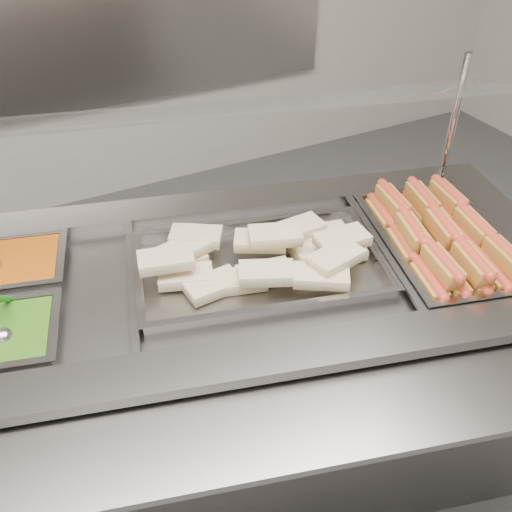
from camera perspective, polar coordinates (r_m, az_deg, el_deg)
name	(u,v)px	position (r m, az deg, el deg)	size (l,w,h in m)	color
steam_counter	(241,371)	(1.94, -1.48, -11.42)	(2.05, 1.29, 0.91)	slate
tray_rail	(282,423)	(1.31, 2.60, -16.36)	(1.82, 0.81, 0.05)	gray
sneeze_guard	(222,112)	(1.63, -3.44, 14.16)	(1.68, 0.71, 0.44)	silver
pan_hotdogs	(440,249)	(1.85, 17.89, 0.67)	(0.47, 0.62, 0.10)	#969393
pan_wraps	(259,269)	(1.66, 0.34, -1.31)	(0.77, 0.57, 0.07)	#969393
pan_beans	(11,273)	(1.81, -23.33, -1.61)	(0.35, 0.31, 0.10)	#969393
hotdogs_in_buns	(441,237)	(1.81, 17.98, 1.78)	(0.38, 0.57, 0.12)	#905F1E
tortilla_wraps	(262,255)	(1.64, 0.61, 0.07)	(0.66, 0.48, 0.10)	beige
serving_spoon	(3,331)	(1.55, -24.00, -6.84)	(0.07, 0.17, 0.15)	#BCBCC1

